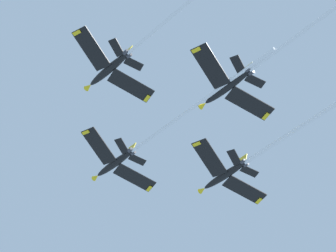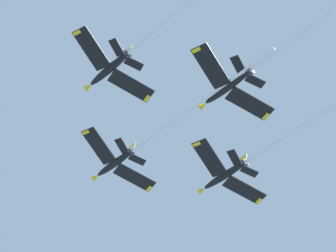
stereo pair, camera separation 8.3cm
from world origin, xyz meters
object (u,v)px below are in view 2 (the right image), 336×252
Objects in this scene: jet_right_wing at (255,156)px; jet_lead at (137,147)px; jet_left_wing at (131,50)px; jet_slot at (250,71)px.

jet_lead is at bearing -123.97° from jet_right_wing.
jet_slot is (10.04, 19.55, -5.60)m from jet_left_wing.
jet_left_wing is (18.50, -12.68, -5.11)m from jet_lead.
jet_left_wing is 1.04× the size of jet_right_wing.
jet_lead reaches higher than jet_slot.
jet_left_wing is 22.68m from jet_slot.
jet_lead is 1.05× the size of jet_left_wing.
jet_slot is (15.11, -13.07, -5.62)m from jet_right_wing.
jet_lead is at bearing 145.57° from jet_left_wing.
jet_left_wing is at bearing -117.19° from jet_slot.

